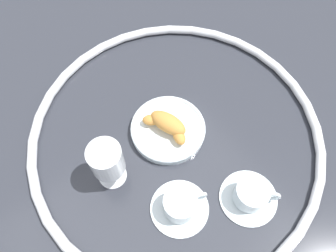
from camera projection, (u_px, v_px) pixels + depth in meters
ground_plane at (176, 137)px, 0.86m from camera, size 2.20×2.20×0.00m
table_chrome_rim at (176, 135)px, 0.85m from camera, size 0.75×0.75×0.02m
pastry_plate at (168, 129)px, 0.86m from camera, size 0.19×0.19×0.02m
croissant_large at (167, 124)px, 0.83m from camera, size 0.13×0.09×0.04m
coffee_cup_near at (180, 205)px, 0.75m from camera, size 0.14×0.14×0.06m
coffee_cup_far at (251, 195)px, 0.76m from camera, size 0.14×0.14×0.06m
juice_glass_left at (107, 161)px, 0.73m from camera, size 0.08×0.08×0.14m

